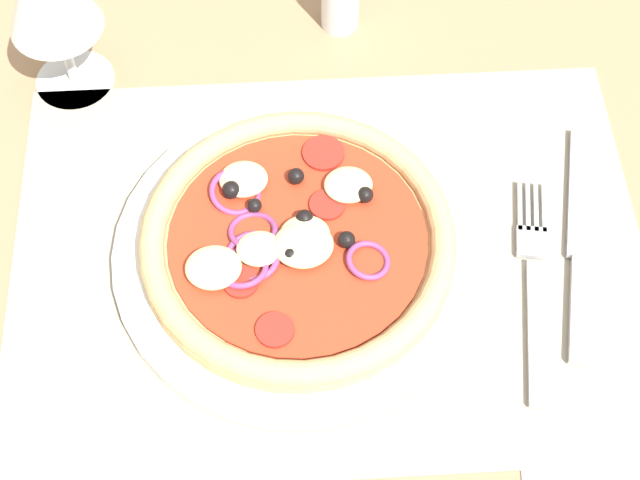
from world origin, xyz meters
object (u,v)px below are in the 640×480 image
at_px(pizza, 296,241).
at_px(knife, 581,237).
at_px(plate, 298,253).
at_px(fork, 533,275).

height_order(pizza, knife, pizza).
bearing_deg(knife, plate, 103.33).
height_order(pizza, fork, pizza).
bearing_deg(knife, pizza, 103.19).
relative_size(pizza, fork, 1.25).
height_order(plate, fork, plate).
distance_m(pizza, fork, 0.17).
bearing_deg(fork, pizza, 89.71).
bearing_deg(pizza, fork, -9.09).
height_order(plate, knife, plate).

